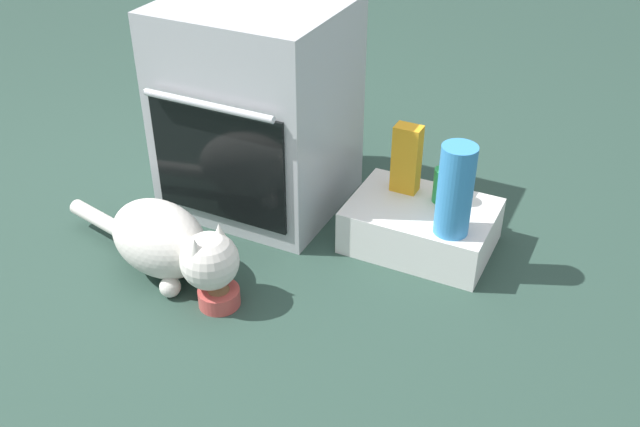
{
  "coord_description": "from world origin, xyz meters",
  "views": [
    {
      "loc": [
        1.23,
        -1.49,
        1.44
      ],
      "look_at": [
        0.42,
        0.14,
        0.25
      ],
      "focal_mm": 40.57,
      "sensor_mm": 36.0,
      "label": 1
    }
  ],
  "objects_px": {
    "oven": "(258,108)",
    "soda_can": "(443,185)",
    "juice_carton": "(407,159)",
    "water_bottle": "(455,190)",
    "food_bowl": "(219,295)",
    "cat": "(169,243)",
    "pantry_cabinet": "(421,226)"
  },
  "relations": [
    {
      "from": "food_bowl",
      "to": "water_bottle",
      "type": "bearing_deg",
      "value": 39.3
    },
    {
      "from": "food_bowl",
      "to": "cat",
      "type": "xyz_separation_m",
      "value": [
        -0.2,
        0.04,
        0.1
      ]
    },
    {
      "from": "cat",
      "to": "water_bottle",
      "type": "distance_m",
      "value": 0.9
    },
    {
      "from": "pantry_cabinet",
      "to": "soda_can",
      "type": "relative_size",
      "value": 3.97
    },
    {
      "from": "juice_carton",
      "to": "water_bottle",
      "type": "height_order",
      "value": "water_bottle"
    },
    {
      "from": "pantry_cabinet",
      "to": "juice_carton",
      "type": "distance_m",
      "value": 0.23
    },
    {
      "from": "oven",
      "to": "juice_carton",
      "type": "relative_size",
      "value": 3.09
    },
    {
      "from": "pantry_cabinet",
      "to": "water_bottle",
      "type": "relative_size",
      "value": 1.59
    },
    {
      "from": "oven",
      "to": "juice_carton",
      "type": "bearing_deg",
      "value": 5.36
    },
    {
      "from": "cat",
      "to": "water_bottle",
      "type": "bearing_deg",
      "value": 40.85
    },
    {
      "from": "juice_carton",
      "to": "water_bottle",
      "type": "distance_m",
      "value": 0.28
    },
    {
      "from": "pantry_cabinet",
      "to": "cat",
      "type": "bearing_deg",
      "value": -141.15
    },
    {
      "from": "pantry_cabinet",
      "to": "juice_carton",
      "type": "bearing_deg",
      "value": 141.1
    },
    {
      "from": "oven",
      "to": "cat",
      "type": "xyz_separation_m",
      "value": [
        -0.01,
        -0.55,
        -0.23
      ]
    },
    {
      "from": "food_bowl",
      "to": "cat",
      "type": "relative_size",
      "value": 0.17
    },
    {
      "from": "pantry_cabinet",
      "to": "cat",
      "type": "height_order",
      "value": "cat"
    },
    {
      "from": "water_bottle",
      "to": "soda_can",
      "type": "relative_size",
      "value": 2.5
    },
    {
      "from": "pantry_cabinet",
      "to": "food_bowl",
      "type": "bearing_deg",
      "value": -128.05
    },
    {
      "from": "food_bowl",
      "to": "cat",
      "type": "height_order",
      "value": "cat"
    },
    {
      "from": "oven",
      "to": "soda_can",
      "type": "height_order",
      "value": "oven"
    },
    {
      "from": "cat",
      "to": "water_bottle",
      "type": "xyz_separation_m",
      "value": [
        0.77,
        0.42,
        0.17
      ]
    },
    {
      "from": "pantry_cabinet",
      "to": "water_bottle",
      "type": "distance_m",
      "value": 0.28
    },
    {
      "from": "food_bowl",
      "to": "soda_can",
      "type": "distance_m",
      "value": 0.81
    },
    {
      "from": "food_bowl",
      "to": "water_bottle",
      "type": "height_order",
      "value": "water_bottle"
    },
    {
      "from": "food_bowl",
      "to": "soda_can",
      "type": "relative_size",
      "value": 1.07
    },
    {
      "from": "soda_can",
      "to": "pantry_cabinet",
      "type": "bearing_deg",
      "value": -126.07
    },
    {
      "from": "oven",
      "to": "pantry_cabinet",
      "type": "height_order",
      "value": "oven"
    },
    {
      "from": "food_bowl",
      "to": "oven",
      "type": "bearing_deg",
      "value": 107.99
    },
    {
      "from": "oven",
      "to": "juice_carton",
      "type": "xyz_separation_m",
      "value": [
        0.54,
        0.05,
        -0.09
      ]
    },
    {
      "from": "food_bowl",
      "to": "water_bottle",
      "type": "relative_size",
      "value": 0.43
    },
    {
      "from": "oven",
      "to": "soda_can",
      "type": "bearing_deg",
      "value": 3.18
    },
    {
      "from": "food_bowl",
      "to": "soda_can",
      "type": "bearing_deg",
      "value": 52.14
    }
  ]
}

